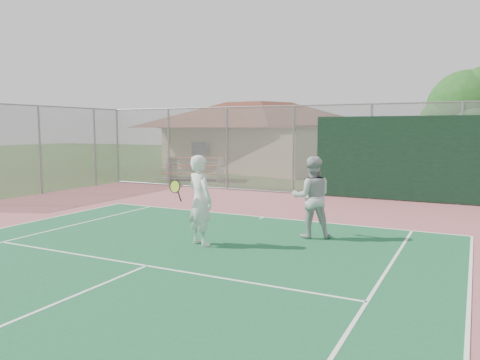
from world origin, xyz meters
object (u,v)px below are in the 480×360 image
player_white_front (200,201)px  bleachers (195,168)px  clubhouse (259,129)px  tree (470,113)px  player_grey_back (312,198)px

player_white_front → bleachers: bearing=-33.0°
clubhouse → player_white_front: size_ratio=6.63×
bleachers → tree: tree is taller
player_grey_back → clubhouse: bearing=-86.2°
bleachers → player_grey_back: (9.29, -9.56, 0.37)m
tree → player_grey_back: tree is taller
clubhouse → player_grey_back: bearing=-46.8°
tree → player_white_front: 11.99m
clubhouse → bleachers: size_ratio=3.75×
bleachers → player_white_front: size_ratio=1.77×
bleachers → player_white_front: (7.31, -11.39, 0.41)m
tree → player_white_front: size_ratio=2.41×
clubhouse → tree: clubhouse is taller
clubhouse → tree: size_ratio=2.75×
tree → player_white_front: bearing=-115.8°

